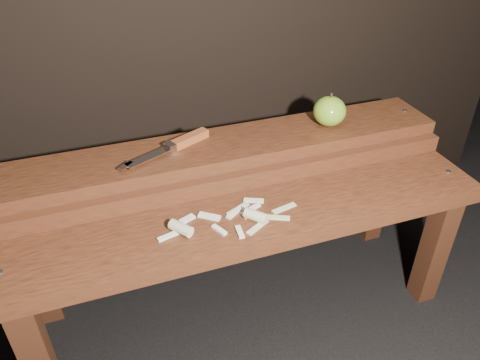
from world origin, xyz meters
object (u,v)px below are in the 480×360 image
object	(u,v)px
knife	(180,143)
bench_rear_tier	(227,170)
apple	(330,111)
bench_front_tier	(257,239)

from	to	relation	value
knife	bench_rear_tier	bearing A→B (deg)	-9.87
bench_rear_tier	knife	size ratio (longest dim) A/B	4.72
bench_rear_tier	apple	world-z (taller)	apple
bench_rear_tier	apple	size ratio (longest dim) A/B	12.67
apple	knife	xyz separation A→B (m)	(-0.42, 0.02, -0.03)
bench_front_tier	bench_rear_tier	xyz separation A→B (m)	(0.00, 0.23, 0.06)
bench_front_tier	bench_rear_tier	bearing A→B (deg)	90.00
bench_front_tier	bench_rear_tier	distance (m)	0.23
bench_front_tier	knife	size ratio (longest dim) A/B	4.72
apple	knife	bearing A→B (deg)	177.73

